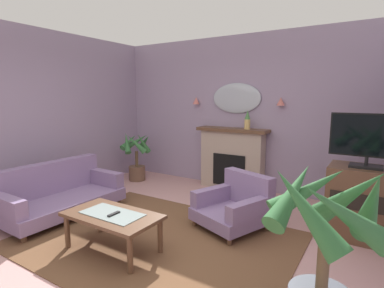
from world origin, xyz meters
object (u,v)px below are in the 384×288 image
wall_sconce_left (196,101)px  tv_remote (114,214)px  fireplace (232,159)px  floral_couch (58,194)px  tv_cabinet (363,203)px  potted_plant_tall_palm (324,252)px  mantel_vase_centre (247,120)px  coffee_table (112,219)px  wall_sconce_right (281,101)px  armchair_by_coffee_table (236,205)px  tv_flatscreen (368,139)px  potted_plant_corner_palm (137,156)px  wall_mirror (236,98)px

wall_sconce_left → tv_remote: size_ratio=0.88×
fireplace → tv_remote: bearing=-91.9°
tv_remote → floral_couch: bearing=167.1°
tv_cabinet → potted_plant_tall_palm: size_ratio=0.67×
mantel_vase_centre → coffee_table: size_ratio=0.31×
potted_plant_tall_palm → wall_sconce_right: bearing=111.5°
floral_couch → armchair_by_coffee_table: floral_couch is taller
armchair_by_coffee_table → potted_plant_tall_palm: 2.00m
tv_remote → armchair_by_coffee_table: armchair_by_coffee_table is taller
tv_remote → tv_flatscreen: (2.32, 1.86, 0.79)m
tv_remote → armchair_by_coffee_table: size_ratio=0.15×
fireplace → floral_couch: size_ratio=0.78×
mantel_vase_centre → coffee_table: 3.04m
tv_cabinet → floral_couch: bearing=-158.4°
potted_plant_tall_palm → potted_plant_corner_palm: 4.72m
wall_sconce_left → wall_sconce_right: (1.70, 0.00, 0.00)m
mantel_vase_centre → tv_cabinet: size_ratio=0.38×
fireplace → tv_remote: fireplace is taller
tv_flatscreen → fireplace: bearing=154.9°
wall_sconce_right → tv_flatscreen: bearing=-39.5°
mantel_vase_centre → armchair_by_coffee_table: 1.89m
wall_sconce_left → coffee_table: (0.71, -2.98, -1.28)m
mantel_vase_centre → wall_sconce_right: wall_sconce_right is taller
wall_sconce_right → tv_remote: 3.37m
fireplace → tv_cabinet: size_ratio=1.51×
mantel_vase_centre → tv_remote: bearing=-97.8°
wall_sconce_right → potted_plant_corner_palm: bearing=-167.5°
tv_remote → armchair_by_coffee_table: 1.61m
potted_plant_tall_palm → wall_sconce_left: bearing=133.2°
fireplace → mantel_vase_centre: (0.30, -0.03, 0.76)m
tv_cabinet → wall_sconce_left: bearing=160.1°
wall_mirror → tv_flatscreen: wall_mirror is taller
wall_sconce_left → tv_flatscreen: 3.30m
wall_sconce_left → floral_couch: wall_sconce_left is taller
tv_flatscreen → potted_plant_tall_palm: (-0.15, -1.98, -0.56)m
tv_remote → armchair_by_coffee_table: (0.87, 1.35, -0.15)m
wall_sconce_left → potted_plant_corner_palm: 1.68m
tv_remote → potted_plant_tall_palm: (2.17, -0.12, 0.23)m
mantel_vase_centre → tv_remote: mantel_vase_centre is taller
floral_couch → potted_plant_corner_palm: (-0.29, 2.03, 0.21)m
tv_cabinet → tv_remote: bearing=-140.9°
tv_remote → armchair_by_coffee_table: bearing=57.4°
mantel_vase_centre → armchair_by_coffee_table: bearing=-72.8°
tv_cabinet → tv_flatscreen: 0.80m
wall_mirror → armchair_by_coffee_table: 2.33m
wall_sconce_left → tv_cabinet: wall_sconce_left is taller
fireplace → floral_couch: fireplace is taller
fireplace → floral_couch: (-1.64, -2.55, -0.25)m
floral_couch → wall_sconce_left: bearing=73.4°
floral_couch → tv_cabinet: tv_cabinet is taller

